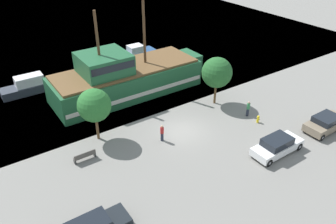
{
  "coord_description": "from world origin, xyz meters",
  "views": [
    {
      "loc": [
        -15.34,
        -20.17,
        17.45
      ],
      "look_at": [
        -0.3,
        2.0,
        1.2
      ],
      "focal_mm": 35.0,
      "sensor_mm": 36.0,
      "label": 1
    }
  ],
  "objects_px": {
    "moored_boat_dockside": "(137,53)",
    "fire_hydrant": "(258,119)",
    "parked_car_curb_rear": "(277,146)",
    "pedestrian_walking_far": "(248,109)",
    "moored_boat_outer": "(34,85)",
    "bench_promenade_east": "(85,156)",
    "pirate_ship": "(125,78)",
    "parked_car_curb_front": "(326,123)",
    "pedestrian_walking_near": "(162,133)"
  },
  "relations": [
    {
      "from": "fire_hydrant",
      "to": "moored_boat_outer",
      "type": "bearing_deg",
      "value": 130.29
    },
    {
      "from": "parked_car_curb_front",
      "to": "pedestrian_walking_far",
      "type": "distance_m",
      "value": 7.22
    },
    {
      "from": "moored_boat_dockside",
      "to": "pedestrian_walking_far",
      "type": "bearing_deg",
      "value": -86.13
    },
    {
      "from": "fire_hydrant",
      "to": "bench_promenade_east",
      "type": "distance_m",
      "value": 16.62
    },
    {
      "from": "pirate_ship",
      "to": "pedestrian_walking_near",
      "type": "height_order",
      "value": "pirate_ship"
    },
    {
      "from": "pirate_ship",
      "to": "moored_boat_dockside",
      "type": "distance_m",
      "value": 10.94
    },
    {
      "from": "moored_boat_dockside",
      "to": "pedestrian_walking_near",
      "type": "relative_size",
      "value": 3.12
    },
    {
      "from": "fire_hydrant",
      "to": "pedestrian_walking_far",
      "type": "distance_m",
      "value": 1.52
    },
    {
      "from": "moored_boat_dockside",
      "to": "moored_boat_outer",
      "type": "xyz_separation_m",
      "value": [
        -14.87,
        -2.37,
        0.06
      ]
    },
    {
      "from": "moored_boat_outer",
      "to": "pedestrian_walking_far",
      "type": "height_order",
      "value": "moored_boat_outer"
    },
    {
      "from": "pirate_ship",
      "to": "parked_car_curb_rear",
      "type": "relative_size",
      "value": 3.73
    },
    {
      "from": "moored_boat_outer",
      "to": "parked_car_curb_rear",
      "type": "relative_size",
      "value": 1.57
    },
    {
      "from": "pedestrian_walking_near",
      "to": "moored_boat_dockside",
      "type": "bearing_deg",
      "value": 66.58
    },
    {
      "from": "fire_hydrant",
      "to": "pedestrian_walking_near",
      "type": "distance_m",
      "value": 9.75
    },
    {
      "from": "moored_boat_outer",
      "to": "pedestrian_walking_far",
      "type": "bearing_deg",
      "value": -47.3
    },
    {
      "from": "parked_car_curb_rear",
      "to": "pedestrian_walking_near",
      "type": "relative_size",
      "value": 2.96
    },
    {
      "from": "parked_car_curb_rear",
      "to": "pedestrian_walking_far",
      "type": "bearing_deg",
      "value": 67.1
    },
    {
      "from": "bench_promenade_east",
      "to": "pedestrian_walking_near",
      "type": "relative_size",
      "value": 1.13
    },
    {
      "from": "moored_boat_outer",
      "to": "moored_boat_dockside",
      "type": "bearing_deg",
      "value": 9.04
    },
    {
      "from": "moored_boat_outer",
      "to": "parked_car_curb_front",
      "type": "relative_size",
      "value": 1.65
    },
    {
      "from": "moored_boat_outer",
      "to": "pedestrian_walking_near",
      "type": "relative_size",
      "value": 4.65
    },
    {
      "from": "pirate_ship",
      "to": "pedestrian_walking_far",
      "type": "distance_m",
      "value": 13.71
    },
    {
      "from": "parked_car_curb_front",
      "to": "pedestrian_walking_far",
      "type": "relative_size",
      "value": 2.79
    },
    {
      "from": "bench_promenade_east",
      "to": "moored_boat_outer",
      "type": "bearing_deg",
      "value": 90.05
    },
    {
      "from": "moored_boat_dockside",
      "to": "fire_hydrant",
      "type": "distance_m",
      "value": 21.44
    },
    {
      "from": "pedestrian_walking_far",
      "to": "moored_boat_dockside",
      "type": "bearing_deg",
      "value": 93.87
    },
    {
      "from": "moored_boat_dockside",
      "to": "fire_hydrant",
      "type": "relative_size",
      "value": 6.6
    },
    {
      "from": "pedestrian_walking_near",
      "to": "pirate_ship",
      "type": "bearing_deg",
      "value": 80.81
    },
    {
      "from": "fire_hydrant",
      "to": "moored_boat_dockside",
      "type": "bearing_deg",
      "value": 93.4
    },
    {
      "from": "parked_car_curb_rear",
      "to": "pirate_ship",
      "type": "bearing_deg",
      "value": 107.9
    },
    {
      "from": "moored_boat_outer",
      "to": "parked_car_curb_rear",
      "type": "height_order",
      "value": "moored_boat_outer"
    },
    {
      "from": "moored_boat_outer",
      "to": "fire_hydrant",
      "type": "distance_m",
      "value": 24.96
    },
    {
      "from": "pirate_ship",
      "to": "moored_boat_outer",
      "type": "distance_m",
      "value": 10.6
    },
    {
      "from": "parked_car_curb_rear",
      "to": "bench_promenade_east",
      "type": "distance_m",
      "value": 16.06
    },
    {
      "from": "moored_boat_dockside",
      "to": "pedestrian_walking_far",
      "type": "xyz_separation_m",
      "value": [
        1.35,
        -19.94,
        0.16
      ]
    },
    {
      "from": "fire_hydrant",
      "to": "bench_promenade_east",
      "type": "height_order",
      "value": "bench_promenade_east"
    },
    {
      "from": "pedestrian_walking_near",
      "to": "pedestrian_walking_far",
      "type": "height_order",
      "value": "pedestrian_walking_far"
    },
    {
      "from": "pirate_ship",
      "to": "moored_boat_outer",
      "type": "xyz_separation_m",
      "value": [
        -8.4,
        6.37,
        -1.2
      ]
    },
    {
      "from": "pedestrian_walking_near",
      "to": "pedestrian_walking_far",
      "type": "bearing_deg",
      "value": -7.81
    },
    {
      "from": "pirate_ship",
      "to": "parked_car_curb_rear",
      "type": "height_order",
      "value": "pirate_ship"
    },
    {
      "from": "bench_promenade_east",
      "to": "fire_hydrant",
      "type": "bearing_deg",
      "value": -13.94
    },
    {
      "from": "fire_hydrant",
      "to": "bench_promenade_east",
      "type": "bearing_deg",
      "value": 166.06
    },
    {
      "from": "fire_hydrant",
      "to": "pedestrian_walking_far",
      "type": "bearing_deg",
      "value": 86.95
    },
    {
      "from": "moored_boat_dockside",
      "to": "parked_car_curb_rear",
      "type": "bearing_deg",
      "value": -92.31
    },
    {
      "from": "bench_promenade_east",
      "to": "pedestrian_walking_near",
      "type": "distance_m",
      "value": 6.9
    },
    {
      "from": "moored_boat_dockside",
      "to": "fire_hydrant",
      "type": "height_order",
      "value": "moored_boat_dockside"
    },
    {
      "from": "pedestrian_walking_near",
      "to": "parked_car_curb_front",
      "type": "bearing_deg",
      "value": -27.65
    },
    {
      "from": "fire_hydrant",
      "to": "pirate_ship",
      "type": "bearing_deg",
      "value": 121.43
    },
    {
      "from": "pirate_ship",
      "to": "parked_car_curb_rear",
      "type": "xyz_separation_m",
      "value": [
        5.44,
        -16.84,
        -1.17
      ]
    },
    {
      "from": "pirate_ship",
      "to": "pedestrian_walking_far",
      "type": "xyz_separation_m",
      "value": [
        7.82,
        -11.21,
        -1.1
      ]
    }
  ]
}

